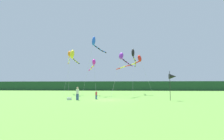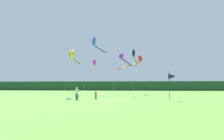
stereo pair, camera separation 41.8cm
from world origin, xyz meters
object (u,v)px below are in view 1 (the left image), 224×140
at_px(person_adult, 77,93).
at_px(kite_blue, 95,43).
at_px(cooler_box, 69,99).
at_px(kite_orange, 69,55).
at_px(person_child, 96,94).
at_px(kite_magenta, 93,63).
at_px(kite_yellow, 73,55).
at_px(banner_flag_pole, 173,77).
at_px(kite_purple, 123,58).
at_px(kite_red, 137,60).
at_px(kite_black, 133,55).

height_order(person_adult, kite_blue, kite_blue).
relative_size(cooler_box, kite_orange, 0.06).
bearing_deg(cooler_box, kite_blue, 80.82).
xyz_separation_m(person_child, kite_magenta, (-2.41, 10.68, 5.51)).
distance_m(person_child, kite_orange, 17.90).
bearing_deg(kite_orange, kite_blue, -40.17).
distance_m(kite_yellow, kite_blue, 4.98).
height_order(banner_flag_pole, kite_blue, kite_blue).
bearing_deg(kite_yellow, kite_orange, 114.83).
distance_m(kite_purple, kite_orange, 14.42).
distance_m(banner_flag_pole, kite_orange, 24.16).
distance_m(kite_blue, kite_magenta, 4.30).
bearing_deg(kite_purple, kite_red, 69.67).
xyz_separation_m(person_adult, kite_yellow, (-3.97, 10.77, 6.72)).
distance_m(person_adult, kite_magenta, 13.22).
bearing_deg(kite_blue, kite_black, 40.10).
relative_size(kite_red, kite_purple, 1.11).
height_order(kite_purple, kite_orange, kite_orange).
relative_size(person_adult, kite_blue, 0.15).
relative_size(banner_flag_pole, kite_blue, 0.34).
distance_m(person_adult, kite_red, 17.81).
height_order(banner_flag_pole, kite_purple, kite_purple).
distance_m(kite_blue, kite_orange, 8.67).
relative_size(kite_yellow, kite_orange, 0.94).
bearing_deg(kite_blue, banner_flag_pole, -39.27).
relative_size(kite_red, kite_orange, 0.87).
relative_size(person_adult, kite_red, 0.20).
height_order(person_child, cooler_box, person_child).
bearing_deg(kite_black, kite_magenta, -154.58).
xyz_separation_m(kite_blue, kite_magenta, (-0.67, 2.33, -3.56)).
height_order(kite_red, kite_yellow, kite_yellow).
distance_m(kite_red, kite_yellow, 12.88).
height_order(kite_purple, kite_blue, kite_blue).
height_order(kite_red, kite_purple, kite_red).
height_order(banner_flag_pole, kite_magenta, kite_magenta).
relative_size(banner_flag_pole, kite_magenta, 0.52).
relative_size(person_child, banner_flag_pole, 0.32).
bearing_deg(kite_purple, banner_flag_pole, -46.54).
height_order(person_child, kite_magenta, kite_magenta).
height_order(person_adult, kite_yellow, kite_yellow).
xyz_separation_m(kite_red, kite_orange, (-14.43, 0.84, 1.30)).
xyz_separation_m(cooler_box, banner_flag_pole, (13.17, 0.20, 2.80)).
bearing_deg(person_child, person_adult, -146.43).
bearing_deg(kite_black, kite_purple, -103.15).
height_order(person_adult, person_child, person_adult).
xyz_separation_m(kite_red, kite_magenta, (-8.56, -2.35, -0.89)).
bearing_deg(banner_flag_pole, kite_blue, 140.73).
bearing_deg(kite_black, kite_yellow, -156.28).
distance_m(banner_flag_pole, kite_black, 17.05).
relative_size(banner_flag_pole, kite_purple, 0.50).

